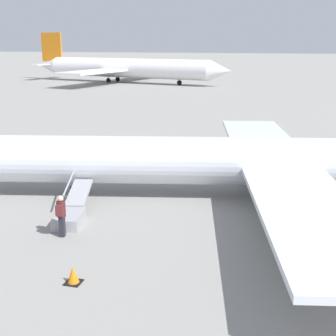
{
  "coord_description": "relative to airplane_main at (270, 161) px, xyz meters",
  "views": [
    {
      "loc": [
        -2.15,
        22.89,
        7.66
      ],
      "look_at": [
        3.83,
        1.69,
        1.68
      ],
      "focal_mm": 50.0,
      "sensor_mm": 36.0,
      "label": 1
    }
  ],
  "objects": [
    {
      "name": "airplane_far_center",
      "position": [
        31.51,
        -62.0,
        0.91
      ],
      "size": [
        42.07,
        32.34,
        9.37
      ],
      "rotation": [
        0.0,
        0.0,
        2.94
      ],
      "color": "white",
      "rests_on": "ground"
    },
    {
      "name": "airplane_main",
      "position": [
        0.0,
        0.0,
        0.0
      ],
      "size": [
        32.89,
        25.67,
        6.32
      ],
      "rotation": [
        0.0,
        0.0,
        0.23
      ],
      "color": "silver",
      "rests_on": "ground"
    },
    {
      "name": "ground_plane",
      "position": [
        0.91,
        0.21,
        -1.88
      ],
      "size": [
        600.0,
        600.0,
        0.0
      ],
      "primitive_type": "plane",
      "color": "gray"
    },
    {
      "name": "traffic_cone_near_stairs",
      "position": [
        5.5,
        10.65,
        -1.61
      ],
      "size": [
        0.53,
        0.53,
        0.58
      ],
      "color": "black",
      "rests_on": "ground"
    },
    {
      "name": "passenger",
      "position": [
        7.67,
        7.34,
        -0.88
      ],
      "size": [
        0.4,
        0.56,
        1.74
      ],
      "rotation": [
        0.0,
        0.0,
        -1.34
      ],
      "color": "#23232D",
      "rests_on": "ground"
    },
    {
      "name": "boarding_stairs",
      "position": [
        8.09,
        5.72,
        -1.52
      ],
      "size": [
        1.91,
        4.14,
        1.61
      ],
      "rotation": [
        0.0,
        0.0,
        -1.34
      ],
      "color": "#99999E",
      "rests_on": "ground"
    }
  ]
}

